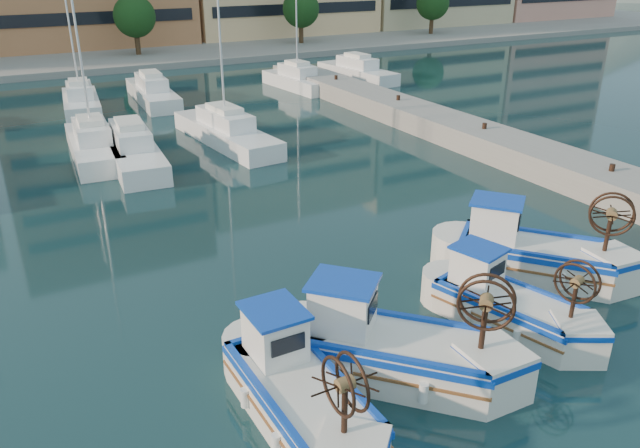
{
  "coord_description": "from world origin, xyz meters",
  "views": [
    {
      "loc": [
        -10.29,
        -10.51,
        9.88
      ],
      "look_at": [
        -1.16,
        6.35,
        1.5
      ],
      "focal_mm": 35.0,
      "sensor_mm": 36.0,
      "label": 1
    }
  ],
  "objects_px": {
    "fishing_boat_d": "(530,251)",
    "fishing_boat_b": "(389,346)",
    "fishing_boat_a": "(297,390)",
    "fishing_boat_c": "(505,303)"
  },
  "relations": [
    {
      "from": "fishing_boat_a",
      "to": "fishing_boat_b",
      "type": "xyz_separation_m",
      "value": [
        2.72,
        0.34,
        0.07
      ]
    },
    {
      "from": "fishing_boat_b",
      "to": "fishing_boat_c",
      "type": "relative_size",
      "value": 1.11
    },
    {
      "from": "fishing_boat_d",
      "to": "fishing_boat_b",
      "type": "bearing_deg",
      "value": 157.36
    },
    {
      "from": "fishing_boat_a",
      "to": "fishing_boat_b",
      "type": "height_order",
      "value": "fishing_boat_b"
    },
    {
      "from": "fishing_boat_a",
      "to": "fishing_boat_c",
      "type": "height_order",
      "value": "fishing_boat_a"
    },
    {
      "from": "fishing_boat_c",
      "to": "fishing_boat_d",
      "type": "xyz_separation_m",
      "value": [
        2.85,
        1.9,
        0.13
      ]
    },
    {
      "from": "fishing_boat_c",
      "to": "fishing_boat_d",
      "type": "height_order",
      "value": "fishing_boat_d"
    },
    {
      "from": "fishing_boat_d",
      "to": "fishing_boat_a",
      "type": "bearing_deg",
      "value": 154.57
    },
    {
      "from": "fishing_boat_a",
      "to": "fishing_boat_c",
      "type": "distance_m",
      "value": 7.0
    },
    {
      "from": "fishing_boat_a",
      "to": "fishing_boat_d",
      "type": "relative_size",
      "value": 0.94
    }
  ]
}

